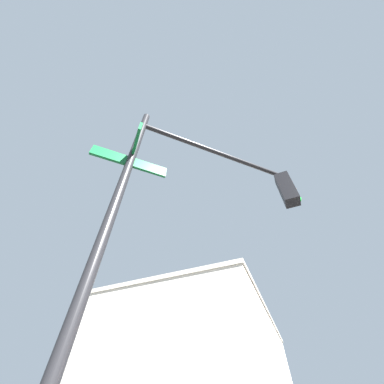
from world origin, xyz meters
TOP-DOWN VIEW (x-y plane):
  - traffic_signal_near at (-6.05, -6.04)m, footprint 2.81×2.81m
  - building_stucco at (-15.87, 20.99)m, footprint 16.03×26.29m

SIDE VIEW (x-z plane):
  - traffic_signal_near at x=-6.05m, z-range 1.09..6.30m
  - building_stucco at x=-15.87m, z-range 0.01..10.38m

